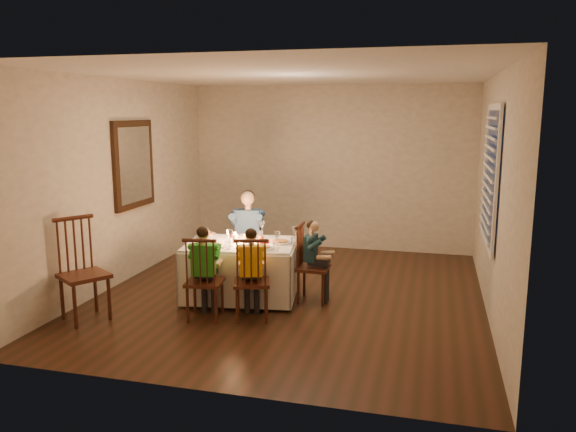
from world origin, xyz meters
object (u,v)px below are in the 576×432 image
(dining_table, at_px, (241,259))
(adult, at_px, (249,281))
(chair_adult, at_px, (249,281))
(chair_near_right, at_px, (252,319))
(chair_near_left, at_px, (206,318))
(child_teal, at_px, (313,301))
(serving_bowl, at_px, (206,236))
(chair_end, at_px, (313,301))
(chair_extra, at_px, (87,319))
(child_green, at_px, (206,318))
(child_yellow, at_px, (252,319))

(dining_table, xyz_separation_m, adult, (-0.13, 0.66, -0.48))
(chair_adult, bearing_deg, chair_near_right, -77.02)
(chair_near_left, xyz_separation_m, chair_near_right, (0.49, 0.12, 0.00))
(dining_table, bearing_deg, child_teal, -2.04)
(dining_table, relative_size, adult, 1.19)
(adult, height_order, serving_bowl, serving_bowl)
(dining_table, bearing_deg, chair_near_left, -109.51)
(adult, xyz_separation_m, child_teal, (0.99, -0.56, 0.00))
(chair_end, distance_m, chair_extra, 2.52)
(chair_end, height_order, chair_extra, chair_extra)
(chair_near_left, height_order, serving_bowl, serving_bowl)
(chair_near_right, bearing_deg, child_green, -4.70)
(dining_table, bearing_deg, child_green, -109.51)
(child_green, distance_m, child_teal, 1.31)
(adult, relative_size, child_green, 1.18)
(chair_near_left, height_order, child_yellow, child_yellow)
(chair_near_right, relative_size, serving_bowl, 4.08)
(child_green, xyz_separation_m, child_teal, (1.00, 0.84, 0.00))
(chair_near_left, xyz_separation_m, child_yellow, (0.49, 0.12, 0.00))
(adult, distance_m, child_teal, 1.13)
(chair_end, xyz_separation_m, child_yellow, (-0.51, -0.73, 0.00))
(chair_adult, bearing_deg, child_yellow, -77.02)
(child_yellow, height_order, child_teal, child_yellow)
(dining_table, relative_size, child_green, 1.40)
(dining_table, xyz_separation_m, chair_end, (0.86, 0.10, -0.48))
(chair_end, bearing_deg, child_teal, 0.00)
(dining_table, xyz_separation_m, chair_near_right, (0.34, -0.63, -0.48))
(dining_table, height_order, child_green, dining_table)
(chair_near_left, bearing_deg, child_yellow, -175.23)
(adult, bearing_deg, child_yellow, -77.02)
(chair_adult, distance_m, child_teal, 1.13)
(chair_near_left, xyz_separation_m, serving_bowl, (-0.34, 0.88, 0.70))
(dining_table, bearing_deg, adult, 92.61)
(child_green, distance_m, serving_bowl, 1.17)
(chair_end, relative_size, chair_extra, 0.83)
(dining_table, relative_size, chair_adult, 1.55)
(child_yellow, distance_m, serving_bowl, 1.32)
(child_green, bearing_deg, chair_adult, -99.17)
(chair_extra, height_order, child_teal, chair_extra)
(child_green, height_order, serving_bowl, serving_bowl)
(adult, relative_size, serving_bowl, 5.33)
(child_yellow, xyz_separation_m, child_teal, (0.51, 0.73, 0.00))
(chair_adult, bearing_deg, dining_table, -85.94)
(chair_extra, bearing_deg, chair_end, -28.32)
(chair_adult, xyz_separation_m, chair_near_right, (0.47, -1.29, 0.00))
(chair_adult, height_order, chair_extra, chair_extra)
(child_green, relative_size, child_yellow, 1.02)
(chair_near_left, distance_m, chair_near_right, 0.50)
(child_green, bearing_deg, adult, -99.17)
(child_teal, bearing_deg, adult, 60.52)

